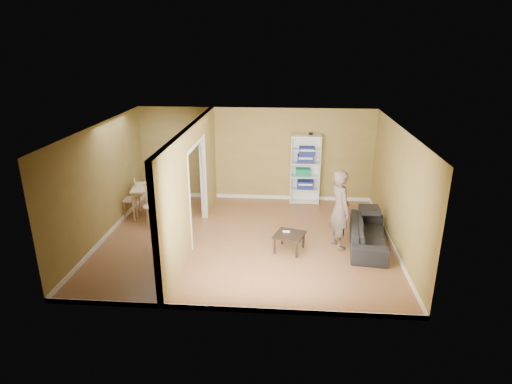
# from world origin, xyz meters

# --- Properties ---
(room_shell) EXTENTS (6.50, 6.50, 6.50)m
(room_shell) POSITION_xyz_m (0.00, 0.00, 1.30)
(room_shell) COLOR #91563E
(room_shell) RESTS_ON ground
(partition) EXTENTS (0.22, 5.50, 2.60)m
(partition) POSITION_xyz_m (-1.20, 0.00, 1.30)
(partition) COLOR #9C8849
(partition) RESTS_ON ground
(wall_speaker) EXTENTS (0.10, 0.10, 0.10)m
(wall_speaker) POSITION_xyz_m (1.50, 2.69, 1.90)
(wall_speaker) COLOR black
(wall_speaker) RESTS_ON room_shell
(sofa) EXTENTS (2.06, 1.07, 0.75)m
(sofa) POSITION_xyz_m (2.70, -0.10, 0.38)
(sofa) COLOR black
(sofa) RESTS_ON ground
(person) EXTENTS (0.92, 0.82, 2.07)m
(person) POSITION_xyz_m (2.03, -0.17, 1.04)
(person) COLOR slate
(person) RESTS_ON ground
(bookshelf) EXTENTS (0.81, 0.35, 1.91)m
(bookshelf) POSITION_xyz_m (1.38, 2.60, 0.96)
(bookshelf) COLOR white
(bookshelf) RESTS_ON ground
(paper_box_navy_a) EXTENTS (0.44, 0.29, 0.23)m
(paper_box_navy_a) POSITION_xyz_m (1.40, 2.56, 0.52)
(paper_box_navy_a) COLOR #0E1C4B
(paper_box_navy_a) RESTS_ON bookshelf
(paper_box_teal) EXTENTS (0.39, 0.25, 0.20)m
(paper_box_teal) POSITION_xyz_m (1.32, 2.56, 0.88)
(paper_box_teal) COLOR #18795D
(paper_box_teal) RESTS_ON bookshelf
(paper_box_navy_b) EXTENTS (0.43, 0.28, 0.22)m
(paper_box_navy_b) POSITION_xyz_m (1.38, 2.56, 1.26)
(paper_box_navy_b) COLOR navy
(paper_box_navy_b) RESTS_ON bookshelf
(paper_box_navy_c) EXTENTS (0.42, 0.27, 0.21)m
(paper_box_navy_c) POSITION_xyz_m (1.41, 2.56, 1.48)
(paper_box_navy_c) COLOR navy
(paper_box_navy_c) RESTS_ON bookshelf
(coffee_table) EXTENTS (0.59, 0.59, 0.39)m
(coffee_table) POSITION_xyz_m (0.97, -0.45, 0.33)
(coffee_table) COLOR black
(coffee_table) RESTS_ON ground
(game_controller) EXTENTS (0.15, 0.04, 0.03)m
(game_controller) POSITION_xyz_m (0.90, -0.35, 0.41)
(game_controller) COLOR white
(game_controller) RESTS_ON coffee_table
(dining_table) EXTENTS (1.29, 0.86, 0.80)m
(dining_table) POSITION_xyz_m (-2.37, 1.26, 0.72)
(dining_table) COLOR #CEAF8D
(dining_table) RESTS_ON ground
(chair_left) EXTENTS (0.58, 0.58, 0.97)m
(chair_left) POSITION_xyz_m (-3.14, 1.19, 0.49)
(chair_left) COLOR #D4C088
(chair_left) RESTS_ON ground
(chair_near) EXTENTS (0.62, 0.62, 1.04)m
(chair_near) POSITION_xyz_m (-2.35, 0.68, 0.52)
(chair_near) COLOR tan
(chair_near) RESTS_ON ground
(chair_far) EXTENTS (0.45, 0.45, 0.95)m
(chair_far) POSITION_xyz_m (-2.30, 1.93, 0.48)
(chair_far) COLOR tan
(chair_far) RESTS_ON ground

